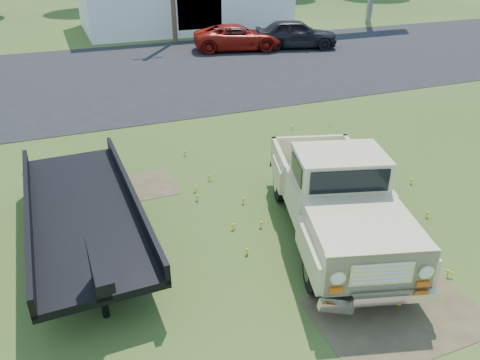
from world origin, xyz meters
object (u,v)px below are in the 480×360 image
at_px(red_pickup, 238,38).
at_px(flatbed_trailer, 82,206).
at_px(vintage_pickup_truck, 337,196).
at_px(dark_sedan, 296,34).

bearing_deg(red_pickup, flatbed_trailer, 161.73).
bearing_deg(vintage_pickup_truck, dark_sedan, 80.60).
bearing_deg(red_pickup, vintage_pickup_truck, 177.61).
height_order(red_pickup, dark_sedan, dark_sedan).
bearing_deg(dark_sedan, vintage_pickup_truck, 172.92).
xyz_separation_m(vintage_pickup_truck, flatbed_trailer, (-5.11, 1.80, -0.12)).
height_order(vintage_pickup_truck, flatbed_trailer, vintage_pickup_truck).
xyz_separation_m(flatbed_trailer, dark_sedan, (13.58, 16.16, -0.07)).
bearing_deg(flatbed_trailer, dark_sedan, 48.63).
distance_m(vintage_pickup_truck, dark_sedan, 19.86).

